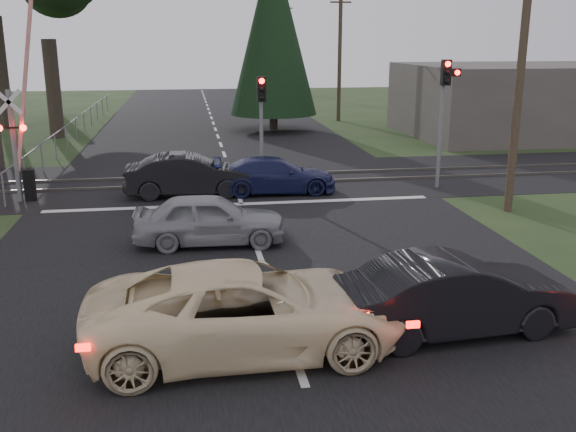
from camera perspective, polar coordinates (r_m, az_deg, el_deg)
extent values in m
plane|color=#223417|center=(14.03, -1.25, -7.24)|extent=(120.00, 120.00, 0.00)
cube|color=black|center=(23.52, -4.53, 2.14)|extent=(14.00, 100.00, 0.01)
cube|color=black|center=(25.46, -4.88, 3.17)|extent=(120.00, 8.00, 0.01)
cube|color=silver|center=(21.77, -4.15, 1.08)|extent=(13.00, 0.35, 0.00)
cube|color=#59544C|center=(24.67, -4.75, 2.88)|extent=(120.00, 0.12, 0.10)
cube|color=#59544C|center=(26.23, -5.02, 3.63)|extent=(120.00, 0.12, 0.10)
cylinder|color=slate|center=(23.62, -23.13, 5.69)|extent=(0.18, 0.18, 3.80)
cube|color=white|center=(23.34, -23.58, 9.27)|extent=(0.88, 0.03, 0.88)
cube|color=white|center=(23.34, -23.58, 9.27)|extent=(0.88, 0.03, 0.88)
cube|color=black|center=(23.45, -23.35, 7.21)|extent=(0.90, 0.06, 0.06)
sphere|color=#FF0C07|center=(23.29, -22.48, 7.26)|extent=(0.22, 0.22, 0.22)
cube|color=black|center=(23.77, -21.97, 2.54)|extent=(0.35, 0.25, 1.10)
cube|color=red|center=(23.27, -22.35, 10.87)|extent=(1.16, 0.10, 5.93)
cylinder|color=slate|center=(24.49, 13.35, 6.82)|extent=(0.14, 0.14, 3.80)
cube|color=black|center=(24.10, 13.87, 12.28)|extent=(0.32, 0.24, 0.90)
sphere|color=#FF0C07|center=(23.97, 14.04, 12.97)|extent=(0.20, 0.20, 0.20)
sphere|color=black|center=(23.98, 13.99, 12.26)|extent=(0.18, 0.18, 0.18)
sphere|color=black|center=(24.00, 13.94, 11.54)|extent=(0.18, 0.18, 0.18)
cube|color=black|center=(24.25, 14.72, 12.24)|extent=(0.28, 0.22, 0.28)
sphere|color=#FF0C07|center=(24.14, 14.83, 12.22)|extent=(0.18, 0.18, 0.18)
cylinder|color=slate|center=(24.08, -2.37, 6.36)|extent=(0.14, 0.14, 3.20)
cube|color=black|center=(23.66, -2.38, 11.20)|extent=(0.32, 0.24, 0.90)
sphere|color=#FF0C07|center=(23.51, -2.35, 11.90)|extent=(0.20, 0.20, 0.20)
sphere|color=black|center=(23.54, -2.34, 11.17)|extent=(0.18, 0.18, 0.18)
sphere|color=black|center=(23.56, -2.33, 10.45)|extent=(0.18, 0.18, 0.18)
cylinder|color=#4C3D2D|center=(21.43, 19.99, 12.14)|extent=(0.26, 0.26, 9.00)
cylinder|color=#4C3D2D|center=(44.03, 4.62, 14.26)|extent=(0.26, 0.26, 9.00)
cube|color=#4C3D2D|center=(44.08, 4.72, 18.42)|extent=(1.40, 0.10, 0.10)
cylinder|color=#4C3D2D|center=(68.59, -0.38, 14.74)|extent=(0.26, 0.26, 9.00)
cube|color=#4C3D2D|center=(68.65, -0.39, 17.99)|extent=(1.80, 0.12, 0.12)
cube|color=#4C3D2D|center=(68.62, -0.38, 17.41)|extent=(1.40, 0.10, 0.10)
cylinder|color=#473D33|center=(38.61, -20.14, 10.54)|extent=(0.80, 0.80, 5.40)
cylinder|color=#473D33|center=(44.33, -24.19, 11.54)|extent=(0.89, 0.89, 6.75)
cylinder|color=#473D33|center=(49.77, -20.09, 11.46)|extent=(0.80, 0.80, 5.40)
cylinder|color=#473D33|center=(39.42, -1.29, 9.06)|extent=(0.50, 0.50, 2.00)
cone|color=black|center=(39.17, -1.34, 16.35)|extent=(5.20, 5.20, 10.00)
cube|color=#59514C|center=(40.16, 20.81, 9.63)|extent=(14.00, 10.00, 4.00)
imported|color=#F9E3B2|center=(11.51, -3.70, -8.29)|extent=(5.71, 2.73, 1.57)
imported|color=black|center=(12.60, 14.75, -6.83)|extent=(4.63, 1.96, 1.49)
imported|color=gray|center=(17.48, -6.96, -0.29)|extent=(4.16, 1.81, 1.39)
imported|color=#181C48|center=(23.24, -1.19, 3.63)|extent=(4.47, 1.92, 1.28)
imported|color=black|center=(23.05, -8.76, 3.61)|extent=(4.52, 1.60, 1.49)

